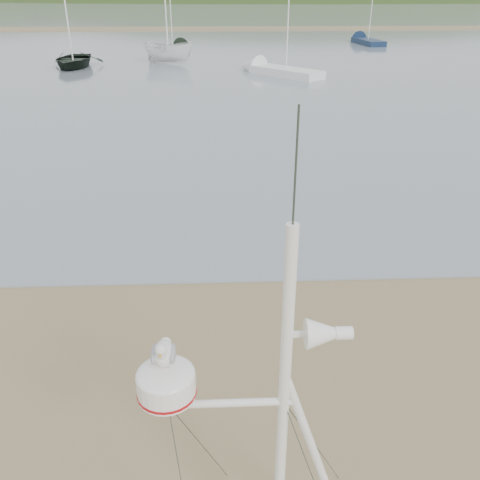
{
  "coord_description": "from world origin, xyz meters",
  "views": [
    {
      "loc": [
        1.35,
        -5.06,
        5.59
      ],
      "look_at": [
        1.61,
        1.0,
        2.52
      ],
      "focal_mm": 38.0,
      "sensor_mm": 36.0,
      "label": 1
    }
  ],
  "objects_px": {
    "boat_dark": "(69,30)",
    "sailboat_dark_mid": "(179,47)",
    "boat_white": "(167,34)",
    "sailboat_blue_far": "(361,40)",
    "sailboat_white_near": "(266,69)"
  },
  "relations": [
    {
      "from": "boat_dark",
      "to": "sailboat_dark_mid",
      "type": "distance_m",
      "value": 13.11
    },
    {
      "from": "boat_dark",
      "to": "sailboat_dark_mid",
      "type": "bearing_deg",
      "value": 56.82
    },
    {
      "from": "sailboat_dark_mid",
      "to": "boat_white",
      "type": "bearing_deg",
      "value": -91.32
    },
    {
      "from": "sailboat_dark_mid",
      "to": "sailboat_blue_far",
      "type": "xyz_separation_m",
      "value": [
        18.75,
        5.89,
        -0.0
      ]
    },
    {
      "from": "boat_white",
      "to": "sailboat_blue_far",
      "type": "distance_m",
      "value": 24.08
    },
    {
      "from": "boat_dark",
      "to": "sailboat_dark_mid",
      "type": "relative_size",
      "value": 0.77
    },
    {
      "from": "boat_white",
      "to": "sailboat_dark_mid",
      "type": "xyz_separation_m",
      "value": [
        0.2,
        8.83,
        -1.89
      ]
    },
    {
      "from": "boat_dark",
      "to": "sailboat_blue_far",
      "type": "height_order",
      "value": "sailboat_blue_far"
    },
    {
      "from": "boat_dark",
      "to": "sailboat_white_near",
      "type": "relative_size",
      "value": 0.73
    },
    {
      "from": "sailboat_white_near",
      "to": "sailboat_blue_far",
      "type": "height_order",
      "value": "sailboat_white_near"
    },
    {
      "from": "boat_dark",
      "to": "boat_white",
      "type": "xyz_separation_m",
      "value": [
        6.83,
        1.99,
        -0.44
      ]
    },
    {
      "from": "sailboat_white_near",
      "to": "sailboat_blue_far",
      "type": "relative_size",
      "value": 0.99
    },
    {
      "from": "sailboat_dark_mid",
      "to": "sailboat_blue_far",
      "type": "bearing_deg",
      "value": 17.44
    },
    {
      "from": "sailboat_white_near",
      "to": "sailboat_dark_mid",
      "type": "xyz_separation_m",
      "value": [
        -6.95,
        13.88,
        0.0
      ]
    },
    {
      "from": "boat_white",
      "to": "sailboat_white_near",
      "type": "relative_size",
      "value": 0.61
    }
  ]
}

